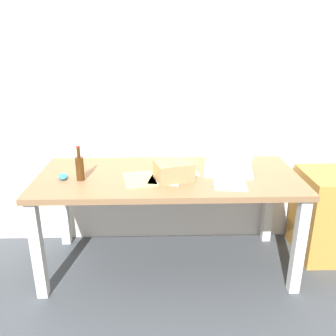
% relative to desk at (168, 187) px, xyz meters
% --- Properties ---
extents(ground_plane, '(8.00, 8.00, 0.00)m').
position_rel_desk_xyz_m(ground_plane, '(0.00, 0.00, -0.66)').
color(ground_plane, '#42474C').
extents(back_wall, '(5.20, 0.08, 2.60)m').
position_rel_desk_xyz_m(back_wall, '(0.00, 0.45, 0.64)').
color(back_wall, silver).
rests_on(back_wall, ground).
extents(desk, '(1.85, 0.79, 0.75)m').
position_rel_desk_xyz_m(desk, '(0.00, 0.00, 0.00)').
color(desk, olive).
rests_on(desk, ground).
extents(laptop_right, '(0.37, 0.26, 0.23)m').
position_rel_desk_xyz_m(laptop_right, '(0.44, 0.04, 0.15)').
color(laptop_right, silver).
rests_on(laptop_right, desk).
extents(beer_bottle, '(0.06, 0.06, 0.24)m').
position_rel_desk_xyz_m(beer_bottle, '(-0.60, -0.08, 0.18)').
color(beer_bottle, '#47280F').
rests_on(beer_bottle, desk).
extents(computer_mouse, '(0.09, 0.11, 0.03)m').
position_rel_desk_xyz_m(computer_mouse, '(-0.73, -0.06, 0.11)').
color(computer_mouse, '#338CC6').
rests_on(computer_mouse, desk).
extents(cardboard_box, '(0.29, 0.25, 0.13)m').
position_rel_desk_xyz_m(cardboard_box, '(0.04, -0.09, 0.16)').
color(cardboard_box, tan).
rests_on(cardboard_box, desk).
extents(paper_sheet_near_back, '(0.26, 0.33, 0.00)m').
position_rel_desk_xyz_m(paper_sheet_near_back, '(0.10, 0.09, 0.09)').
color(paper_sheet_near_back, white).
rests_on(paper_sheet_near_back, desk).
extents(paper_yellow_folder, '(0.26, 0.33, 0.00)m').
position_rel_desk_xyz_m(paper_yellow_folder, '(-0.20, -0.09, 0.09)').
color(paper_yellow_folder, '#F4E06B').
rests_on(paper_yellow_folder, desk).
extents(paper_sheet_center, '(0.26, 0.33, 0.00)m').
position_rel_desk_xyz_m(paper_sheet_center, '(-0.01, -0.05, 0.09)').
color(paper_sheet_center, white).
rests_on(paper_sheet_center, desk).
extents(paper_sheet_front_right, '(0.24, 0.32, 0.00)m').
position_rel_desk_xyz_m(paper_sheet_front_right, '(0.41, -0.15, 0.09)').
color(paper_sheet_front_right, white).
rests_on(paper_sheet_front_right, desk).
extents(filing_cabinet, '(0.40, 0.48, 0.69)m').
position_rel_desk_xyz_m(filing_cabinet, '(1.25, 0.12, -0.31)').
color(filing_cabinet, '#C68938').
rests_on(filing_cabinet, ground).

